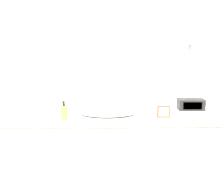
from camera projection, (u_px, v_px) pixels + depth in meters
name	position (u px, v px, depth m)	size (l,w,h in m)	color
wall_back	(113.00, 68.00, 3.00)	(8.00, 0.18, 2.55)	white
vanity_counter	(114.00, 162.00, 2.82)	(1.94, 0.62, 0.91)	beige
sink_basin	(108.00, 112.00, 2.71)	(0.48, 0.37, 0.19)	white
soap_bottle	(64.00, 112.00, 2.52)	(0.06, 0.06, 0.16)	gold
appliance_box	(191.00, 104.00, 2.86)	(0.24, 0.12, 0.10)	black
picture_frame	(163.00, 112.00, 2.58)	(0.11, 0.01, 0.10)	brown
hand_towel_near_sink	(58.00, 108.00, 2.86)	(0.17, 0.11, 0.03)	white
hand_towel_far_corner	(16.00, 117.00, 2.54)	(0.18, 0.14, 0.03)	silver
metal_tray	(183.00, 115.00, 2.66)	(0.15, 0.11, 0.01)	#ADADB2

